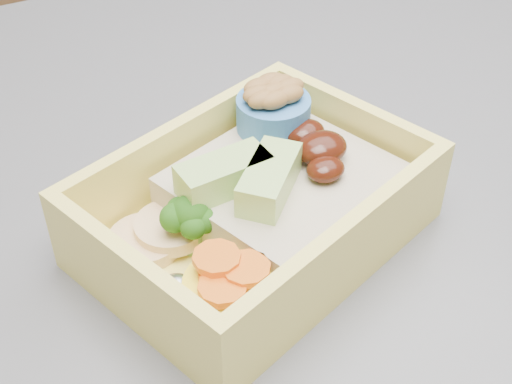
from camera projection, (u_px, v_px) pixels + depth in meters
name	position (u px, v px, depth m)	size (l,w,h in m)	color
bento_box	(260.00, 201.00, 0.45)	(0.24, 0.21, 0.07)	#F0DE63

